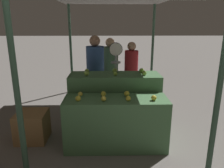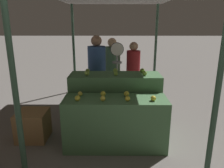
% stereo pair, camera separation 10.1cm
% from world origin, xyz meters
% --- Properties ---
extents(ground_plane, '(60.00, 60.00, 0.00)m').
position_xyz_m(ground_plane, '(0.00, 0.00, 0.00)').
color(ground_plane, slate).
extents(market_canopy, '(2.53, 4.05, 2.50)m').
position_xyz_m(market_canopy, '(0.00, 1.05, 2.35)').
color(market_canopy, '#33513D').
rests_on(market_canopy, ground_plane).
extents(display_counter_front, '(1.63, 0.55, 0.84)m').
position_xyz_m(display_counter_front, '(0.00, 0.00, 0.42)').
color(display_counter_front, '#4C7A4C').
rests_on(display_counter_front, ground_plane).
extents(display_counter_back, '(1.63, 0.55, 1.09)m').
position_xyz_m(display_counter_back, '(0.00, 0.60, 0.54)').
color(display_counter_back, '#4C7A4C').
rests_on(display_counter_back, ground_plane).
extents(apple_front_0, '(0.09, 0.09, 0.09)m').
position_xyz_m(apple_front_0, '(-0.57, -0.11, 0.88)').
color(apple_front_0, gold).
rests_on(apple_front_0, display_counter_front).
extents(apple_front_1, '(0.08, 0.08, 0.08)m').
position_xyz_m(apple_front_1, '(-0.19, -0.11, 0.88)').
color(apple_front_1, yellow).
rests_on(apple_front_1, display_counter_front).
extents(apple_front_2, '(0.08, 0.08, 0.08)m').
position_xyz_m(apple_front_2, '(0.18, -0.12, 0.88)').
color(apple_front_2, gold).
rests_on(apple_front_2, display_counter_front).
extents(apple_front_3, '(0.08, 0.08, 0.08)m').
position_xyz_m(apple_front_3, '(0.57, -0.10, 0.88)').
color(apple_front_3, gold).
rests_on(apple_front_3, display_counter_front).
extents(apple_front_4, '(0.08, 0.08, 0.08)m').
position_xyz_m(apple_front_4, '(-0.57, 0.12, 0.88)').
color(apple_front_4, yellow).
rests_on(apple_front_4, display_counter_front).
extents(apple_front_5, '(0.08, 0.08, 0.08)m').
position_xyz_m(apple_front_5, '(-0.20, 0.11, 0.88)').
color(apple_front_5, gold).
rests_on(apple_front_5, display_counter_front).
extents(apple_front_6, '(0.09, 0.09, 0.09)m').
position_xyz_m(apple_front_6, '(0.18, 0.11, 0.88)').
color(apple_front_6, gold).
rests_on(apple_front_6, display_counter_front).
extents(apple_back_0, '(0.08, 0.08, 0.08)m').
position_xyz_m(apple_back_0, '(-0.49, 0.50, 1.13)').
color(apple_back_0, '#8EB247').
rests_on(apple_back_0, display_counter_back).
extents(apple_back_1, '(0.08, 0.08, 0.08)m').
position_xyz_m(apple_back_1, '(0.01, 0.49, 1.12)').
color(apple_back_1, '#84AD3D').
rests_on(apple_back_1, display_counter_back).
extents(apple_back_2, '(0.08, 0.08, 0.08)m').
position_xyz_m(apple_back_2, '(0.51, 0.50, 1.13)').
color(apple_back_2, '#7AA338').
rests_on(apple_back_2, display_counter_back).
extents(apple_back_3, '(0.08, 0.08, 0.08)m').
position_xyz_m(apple_back_3, '(-0.50, 0.70, 1.13)').
color(apple_back_3, '#84AD3D').
rests_on(apple_back_3, display_counter_back).
extents(apple_back_4, '(0.09, 0.09, 0.09)m').
position_xyz_m(apple_back_4, '(0.01, 0.72, 1.13)').
color(apple_back_4, '#84AD3D').
rests_on(apple_back_4, display_counter_back).
extents(apple_back_5, '(0.09, 0.09, 0.09)m').
position_xyz_m(apple_back_5, '(0.50, 0.70, 1.13)').
color(apple_back_5, '#7AA338').
rests_on(apple_back_5, display_counter_back).
extents(produce_scale, '(0.27, 0.20, 1.60)m').
position_xyz_m(produce_scale, '(0.04, 1.21, 1.16)').
color(produce_scale, '#99999E').
rests_on(produce_scale, ground_plane).
extents(person_vendor_at_scale, '(0.46, 0.46, 1.72)m').
position_xyz_m(person_vendor_at_scale, '(-0.39, 1.40, 0.99)').
color(person_vendor_at_scale, '#2D2D38').
rests_on(person_vendor_at_scale, ground_plane).
extents(person_customer_left, '(0.37, 0.37, 1.55)m').
position_xyz_m(person_customer_left, '(0.44, 1.89, 0.90)').
color(person_customer_left, '#2D2D38').
rests_on(person_customer_left, ground_plane).
extents(person_customer_right, '(0.50, 0.50, 1.63)m').
position_xyz_m(person_customer_right, '(-0.06, 2.05, 0.93)').
color(person_customer_right, '#2D2D38').
rests_on(person_customer_right, ground_plane).
extents(wooden_crate_side, '(0.51, 0.51, 0.51)m').
position_xyz_m(wooden_crate_side, '(-1.44, 0.25, 0.25)').
color(wooden_crate_side, '#9E7547').
rests_on(wooden_crate_side, ground_plane).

